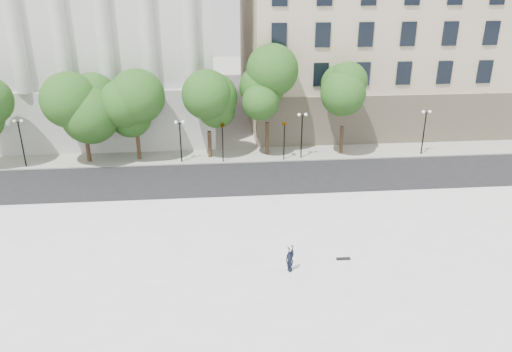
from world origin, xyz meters
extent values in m
plane|color=#ADAAA4|center=(0.00, 0.00, 0.00)|extent=(160.00, 160.00, 0.00)
cube|color=white|center=(0.00, 3.00, 0.23)|extent=(44.00, 22.00, 0.45)
cube|color=black|center=(0.00, 18.00, 0.01)|extent=(60.00, 8.00, 0.02)
cube|color=#A09E94|center=(0.00, 24.00, 0.06)|extent=(60.00, 4.00, 0.12)
cube|color=beige|center=(-17.00, 39.00, 12.50)|extent=(30.00, 26.00, 25.00)
cube|color=#C6B597|center=(20.00, 39.00, 10.50)|extent=(36.00, 26.00, 21.00)
cylinder|color=black|center=(-1.41, 22.30, 1.75)|extent=(0.10, 0.10, 3.50)
imported|color=black|center=(-1.41, 22.30, 3.87)|extent=(1.07, 1.85, 0.74)
cylinder|color=black|center=(4.14, 22.30, 1.75)|extent=(0.10, 0.10, 3.50)
imported|color=black|center=(4.14, 22.30, 3.85)|extent=(0.92, 1.78, 0.71)
imported|color=black|center=(1.86, 3.78, 0.67)|extent=(1.41, 1.67, 0.44)
cube|color=black|center=(5.20, 4.72, 0.49)|extent=(0.83, 0.23, 0.08)
cylinder|color=#382619|center=(-13.51, 23.48, 1.46)|extent=(0.36, 0.36, 2.91)
sphere|color=#234B15|center=(-13.51, 23.48, 5.40)|extent=(4.29, 4.29, 4.29)
cylinder|color=#382619|center=(-9.05, 23.69, 1.32)|extent=(0.36, 0.36, 2.64)
sphere|color=#234B15|center=(-9.05, 23.69, 4.91)|extent=(4.14, 4.14, 4.14)
cylinder|color=#382619|center=(-2.58, 23.56, 1.30)|extent=(0.36, 0.36, 2.60)
sphere|color=#234B15|center=(-2.58, 23.56, 4.83)|extent=(3.68, 3.68, 3.68)
cylinder|color=#382619|center=(2.78, 23.94, 1.59)|extent=(0.36, 0.36, 3.18)
sphere|color=#234B15|center=(2.78, 23.94, 5.91)|extent=(3.96, 3.96, 3.96)
cylinder|color=#382619|center=(9.73, 23.50, 1.37)|extent=(0.36, 0.36, 2.74)
sphere|color=#234B15|center=(9.73, 23.50, 5.09)|extent=(3.58, 3.58, 3.58)
cylinder|color=black|center=(-18.80, 22.60, 2.10)|extent=(0.12, 0.12, 4.20)
cube|color=black|center=(-18.80, 22.60, 4.20)|extent=(0.60, 0.06, 0.06)
sphere|color=white|center=(-19.10, 22.60, 4.30)|extent=(0.28, 0.28, 0.28)
sphere|color=white|center=(-18.50, 22.60, 4.30)|extent=(0.28, 0.28, 0.28)
cylinder|color=black|center=(-5.15, 22.60, 1.86)|extent=(0.12, 0.12, 3.73)
cube|color=black|center=(-5.15, 22.60, 3.73)|extent=(0.60, 0.06, 0.06)
sphere|color=white|center=(-5.45, 22.60, 3.83)|extent=(0.28, 0.28, 0.28)
sphere|color=white|center=(-4.85, 22.60, 3.83)|extent=(0.28, 0.28, 0.28)
cylinder|color=black|center=(5.78, 22.60, 2.07)|extent=(0.12, 0.12, 4.14)
cube|color=black|center=(5.78, 22.60, 4.14)|extent=(0.60, 0.06, 0.06)
sphere|color=white|center=(5.48, 22.60, 4.24)|extent=(0.28, 0.28, 0.28)
sphere|color=white|center=(6.08, 22.60, 4.24)|extent=(0.28, 0.28, 0.28)
cylinder|color=black|center=(17.24, 22.60, 2.06)|extent=(0.12, 0.12, 4.11)
cube|color=black|center=(17.24, 22.60, 4.11)|extent=(0.60, 0.06, 0.06)
sphere|color=white|center=(16.94, 22.60, 4.21)|extent=(0.28, 0.28, 0.28)
sphere|color=white|center=(17.54, 22.60, 4.21)|extent=(0.28, 0.28, 0.28)
camera|label=1|loc=(-2.19, -19.98, 16.45)|focal=35.00mm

